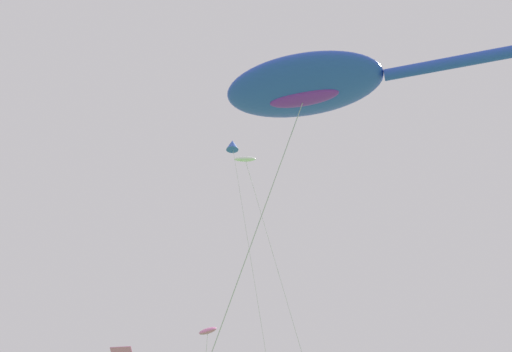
# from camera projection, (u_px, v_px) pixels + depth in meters

# --- Properties ---
(big_show_kite) EXTENTS (6.23, 11.30, 11.90)m
(big_show_kite) POSITION_uv_depth(u_px,v_px,m) (313.00, 85.00, 16.40)
(big_show_kite) COLOR blue
(big_show_kite) RESTS_ON ground
(small_kite_streamer_purple) EXTENTS (4.24, 1.03, 18.33)m
(small_kite_streamer_purple) POSITION_uv_depth(u_px,v_px,m) (233.00, 147.00, 32.37)
(small_kite_streamer_purple) COLOR blue
(small_kite_streamer_purple) RESTS_ON ground
(small_kite_diamond_red) EXTENTS (1.13, 1.86, 7.77)m
(small_kite_diamond_red) POSITION_uv_depth(u_px,v_px,m) (208.00, 331.00, 28.62)
(small_kite_diamond_red) COLOR pink
(small_kite_diamond_red) RESTS_ON ground
(small_kite_stunt_black) EXTENTS (3.81, 3.12, 15.01)m
(small_kite_stunt_black) POSITION_uv_depth(u_px,v_px,m) (246.00, 162.00, 27.21)
(small_kite_stunt_black) COLOR white
(small_kite_stunt_black) RESTS_ON ground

